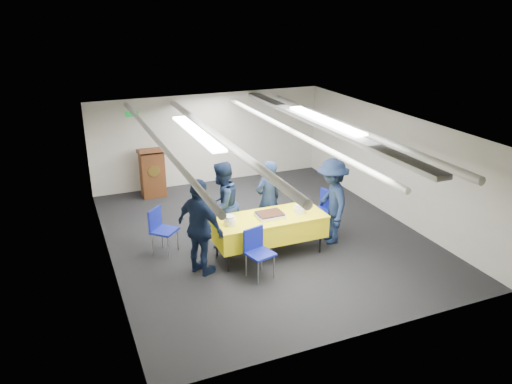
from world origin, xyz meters
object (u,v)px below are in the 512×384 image
chair_near (257,248)px  sailor_d (332,201)px  serving_table (269,227)px  chair_left (160,226)px  sailor_b (222,205)px  sailor_a (268,199)px  sheet_cake (270,215)px  chair_right (324,207)px  podium (152,172)px  sailor_c (200,228)px

chair_near → sailor_d: 1.97m
serving_table → chair_left: 2.03m
sailor_b → chair_left: bearing=-42.9°
sailor_a → sailor_d: 1.24m
sheet_cake → chair_right: 1.56m
sailor_a → sailor_b: sailor_b is taller
serving_table → podium: (-1.38, 3.82, 0.05)m
chair_near → chair_right: size_ratio=1.00×
chair_right → sailor_a: bearing=170.2°
sailor_c → sailor_d: (2.68, 0.21, -0.02)m
sheet_cake → chair_left: chair_left is taller
sheet_cake → sailor_b: (-0.68, 0.71, 0.03)m
podium → sailor_a: 3.54m
sheet_cake → chair_near: 0.83m
chair_left → sailor_c: bearing=-65.0°
sailor_d → sailor_c: bearing=-72.0°
sailor_c → chair_right: bearing=-105.0°
serving_table → chair_left: bearing=154.7°
chair_left → sailor_d: 3.29m
chair_near → sailor_c: bearing=152.3°
sheet_cake → serving_table: bearing=95.2°
chair_near → sailor_c: size_ratio=0.50×
podium → sailor_d: sailor_d is taller
sheet_cake → sailor_a: 0.78m
podium → sailor_d: (2.71, -3.78, 0.23)m
podium → sailor_c: sailor_c is taller
chair_near → chair_left: 2.00m
serving_table → chair_near: (-0.50, -0.62, -0.03)m
podium → sailor_b: sailor_b is taller
sailor_a → sailor_d: sailor_d is taller
sheet_cake → podium: bearing=109.8°
sheet_cake → sailor_d: sailor_d is taller
serving_table → chair_left: (-1.84, 0.87, -0.03)m
chair_left → sailor_a: sailor_a is taller
chair_left → sailor_b: bearing=-8.6°
chair_near → sailor_b: sailor_b is taller
chair_left → sailor_d: size_ratio=0.51×
chair_right → sailor_d: (-0.11, -0.47, 0.32)m
sailor_d → chair_right: bearing=179.9°
chair_near → chair_right: bearing=30.1°
sheet_cake → sailor_c: sailor_c is taller
chair_right → chair_near: bearing=-149.9°
sailor_a → sailor_d: (1.04, -0.67, 0.05)m
podium → chair_right: bearing=-49.6°
sailor_c → sheet_cake: bearing=-112.1°
sheet_cake → chair_near: (-0.50, -0.60, -0.28)m
serving_table → sailor_d: sailor_d is taller
chair_left → sailor_d: bearing=-14.8°
chair_right → chair_left: bearing=173.7°
chair_right → serving_table: bearing=-160.7°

